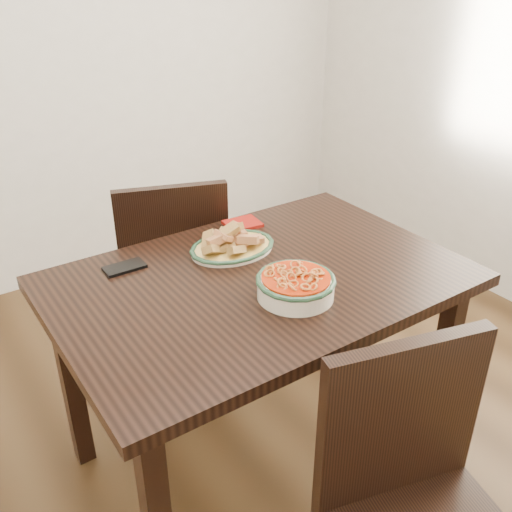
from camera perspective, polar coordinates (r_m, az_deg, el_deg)
floor at (r=2.18m, az=-0.13°, el=-20.41°), size 3.50×3.50×0.00m
wall_back at (r=3.08m, az=-20.09°, el=20.24°), size 3.50×0.10×2.60m
dining_table at (r=1.82m, az=0.36°, el=-4.52°), size 1.25×0.84×0.75m
chair_far at (r=2.36m, az=-8.30°, el=-1.07°), size 0.54×0.54×0.89m
chair_near at (r=1.50m, az=15.85°, el=-22.78°), size 0.51×0.51×0.89m
fish_plate at (r=1.90m, az=-2.40°, el=1.74°), size 0.29×0.23×0.11m
noodle_bowl at (r=1.65m, az=3.99°, el=-2.76°), size 0.23×0.23×0.08m
smartphone at (r=1.85m, az=-13.01°, el=-1.11°), size 0.13×0.07×0.01m
napkin at (r=2.10m, az=-1.36°, el=3.25°), size 0.14×0.12×0.01m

